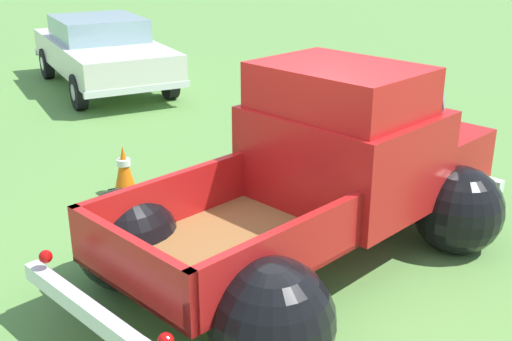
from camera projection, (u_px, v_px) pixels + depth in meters
name	position (u px, v px, depth m)	size (l,w,h in m)	color
ground_plane	(298.00, 265.00, 6.27)	(80.00, 80.00, 0.00)	#609347
vintage_pickup_truck	(325.00, 184.00, 6.26)	(4.96, 3.65, 1.96)	black
show_car_1	(102.00, 50.00, 13.01)	(2.08, 4.69, 1.43)	black
lane_cone_0	(124.00, 170.00, 7.85)	(0.36, 0.36, 0.63)	black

